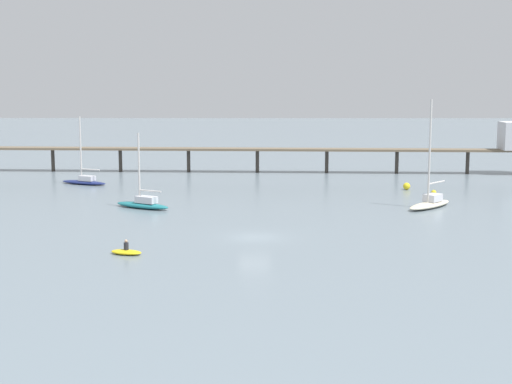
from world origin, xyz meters
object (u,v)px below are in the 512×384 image
Objects in this scene: pier at (384,143)px; sailboat_teal at (143,203)px; sailboat_cream at (430,201)px; mooring_buoy_far at (434,192)px; sailboat_navy at (84,180)px; dinghy_yellow at (126,252)px; mooring_buoy_outer at (407,186)px.

sailboat_teal is (-29.12, -29.22, -3.64)m from pier.
mooring_buoy_far is (2.33, 8.51, -0.37)m from sailboat_cream.
sailboat_navy is 14.57× the size of mooring_buoy_far.
sailboat_teal is 2.89× the size of dinghy_yellow.
sailboat_cream is at bearing -23.18° from sailboat_navy.
pier reaches higher than mooring_buoy_outer.
dinghy_yellow is 3.15× the size of mooring_buoy_outer.
mooring_buoy_outer is at bearing 24.36° from sailboat_teal.
dinghy_yellow is 41.89m from mooring_buoy_far.
sailboat_teal is 20.29m from sailboat_navy.
sailboat_navy reaches higher than mooring_buoy_outer.
mooring_buoy_far is at bearing -82.76° from pier.
mooring_buoy_outer is (27.46, 33.61, 0.20)m from dinghy_yellow.
sailboat_cream is 1.30× the size of sailboat_navy.
mooring_buoy_far is (31.67, 9.20, -0.29)m from sailboat_teal.
sailboat_navy is at bearing 107.64° from dinghy_yellow.
sailboat_navy is 39.73m from mooring_buoy_outer.
sailboat_teal is 13.15× the size of mooring_buoy_far.
mooring_buoy_far is at bearing -60.87° from mooring_buoy_outer.
sailboat_cream is (0.22, -28.53, -3.56)m from pier.
mooring_buoy_far is (29.75, 29.50, 0.07)m from dinghy_yellow.
sailboat_cream is at bearing -89.56° from pier.
dinghy_yellow is 4.55× the size of mooring_buoy_far.
sailboat_cream is 18.92× the size of mooring_buoy_far.
sailboat_cream is at bearing 1.34° from sailboat_teal.
pier is 41.41m from sailboat_teal.
pier is 95.17× the size of mooring_buoy_outer.
pier reaches higher than mooring_buoy_far.
pier is 56.64m from dinghy_yellow.
sailboat_navy reaches higher than mooring_buoy_far.
mooring_buoy_outer is (0.26, -15.91, -3.80)m from pier.
mooring_buoy_outer is at bearing -6.18° from sailboat_navy.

